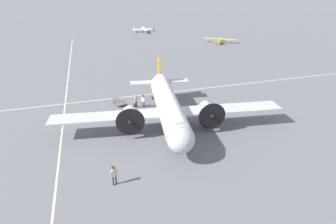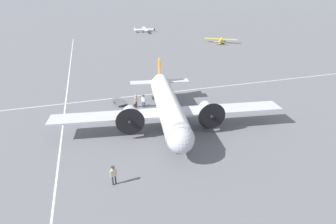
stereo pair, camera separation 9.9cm
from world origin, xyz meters
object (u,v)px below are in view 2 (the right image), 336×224
at_px(baggage_cart, 120,102).
at_px(suitcase_near_door, 135,106).
at_px(crew_foreground, 113,173).
at_px(airliner_main, 169,106).
at_px(light_aircraft_taxiing, 145,30).
at_px(ramp_agent, 136,100).
at_px(passenger_boarding, 143,100).
at_px(light_aircraft_distant, 221,40).

bearing_deg(baggage_cart, suitcase_near_door, 31.63).
xyz_separation_m(crew_foreground, suitcase_near_door, (4.20, 13.85, -0.82)).
relative_size(airliner_main, suitcase_near_door, 49.96).
bearing_deg(light_aircraft_taxiing, ramp_agent, -98.16).
distance_m(passenger_boarding, suitcase_near_door, 1.37).
relative_size(ramp_agent, baggage_cart, 0.71).
height_order(baggage_cart, light_aircraft_distant, light_aircraft_distant).
bearing_deg(light_aircraft_taxiing, baggage_cart, -100.23).
xyz_separation_m(baggage_cart, light_aircraft_taxiing, (16.55, 59.75, 0.53)).
distance_m(ramp_agent, light_aircraft_distant, 47.19).
bearing_deg(airliner_main, ramp_agent, -150.41).
xyz_separation_m(passenger_boarding, suitcase_near_door, (-1.06, 0.30, -0.81)).
height_order(airliner_main, light_aircraft_distant, airliner_main).
bearing_deg(passenger_boarding, ramp_agent, -169.28).
relative_size(airliner_main, light_aircraft_taxiing, 2.44).
bearing_deg(light_aircraft_taxiing, light_aircraft_distant, -52.60).
xyz_separation_m(airliner_main, passenger_boarding, (-1.51, 5.84, -1.41)).
bearing_deg(suitcase_near_door, light_aircraft_distant, 49.57).
xyz_separation_m(passenger_boarding, ramp_agent, (-0.88, 0.35, -0.01)).
bearing_deg(light_aircraft_distant, airliner_main, 179.91).
height_order(airliner_main, light_aircraft_taxiing, airliner_main).
xyz_separation_m(crew_foreground, light_aircraft_taxiing, (18.99, 75.20, -0.24)).
xyz_separation_m(passenger_boarding, light_aircraft_distant, (29.64, 36.34, -0.26)).
distance_m(ramp_agent, suitcase_near_door, 0.83).
height_order(crew_foreground, suitcase_near_door, crew_foreground).
height_order(airliner_main, passenger_boarding, airliner_main).
distance_m(airliner_main, crew_foreground, 10.35).
distance_m(ramp_agent, baggage_cart, 2.59).
height_order(passenger_boarding, ramp_agent, ramp_agent).
bearing_deg(ramp_agent, baggage_cart, -91.77).
relative_size(crew_foreground, ramp_agent, 0.99).
xyz_separation_m(airliner_main, crew_foreground, (-6.77, -7.71, -1.41)).
xyz_separation_m(airliner_main, ramp_agent, (-2.40, 6.19, -1.42)).
relative_size(passenger_boarding, ramp_agent, 0.98).
relative_size(baggage_cart, light_aircraft_distant, 0.29).
relative_size(ramp_agent, light_aircraft_distant, 0.21).
bearing_deg(airliner_main, baggage_cart, -142.39).
bearing_deg(baggage_cart, ramp_agent, 35.24).
bearing_deg(suitcase_near_door, ramp_agent, 15.51).
relative_size(crew_foreground, passenger_boarding, 1.01).
bearing_deg(light_aircraft_distant, passenger_boarding, 174.40).
bearing_deg(crew_foreground, passenger_boarding, 54.64).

